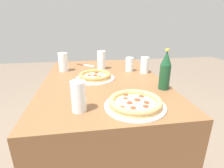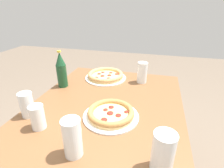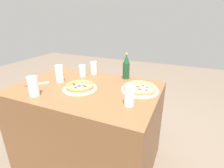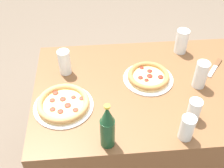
# 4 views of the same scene
# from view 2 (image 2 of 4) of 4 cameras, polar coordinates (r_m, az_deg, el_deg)

# --- Properties ---
(table) EXTENTS (1.20, 0.81, 0.76)m
(table) POSITION_cam_2_polar(r_m,az_deg,el_deg) (1.15, -2.95, -25.27)
(table) COLOR brown
(table) RESTS_ON ground_plane
(pizza_veggie) EXTENTS (0.27, 0.27, 0.04)m
(pizza_veggie) POSITION_cam_2_polar(r_m,az_deg,el_deg) (0.86, -0.37, -9.58)
(pizza_veggie) COLOR white
(pizza_veggie) RESTS_ON table
(pizza_margherita) EXTENTS (0.29, 0.29, 0.04)m
(pizza_margherita) POSITION_cam_2_polar(r_m,az_deg,el_deg) (1.28, -2.11, 2.76)
(pizza_margherita) COLOR white
(pizza_margherita) RESTS_ON table
(glass_cola) EXTENTS (0.06, 0.06, 0.11)m
(glass_cola) POSITION_cam_2_polar(r_m,az_deg,el_deg) (0.84, -23.08, -10.21)
(glass_cola) COLOR white
(glass_cola) RESTS_ON table
(glass_red_wine) EXTENTS (0.06, 0.06, 0.12)m
(glass_red_wine) POSITION_cam_2_polar(r_m,az_deg,el_deg) (0.94, -26.01, -6.25)
(glass_red_wine) COLOR white
(glass_red_wine) RESTS_ON table
(glass_water) EXTENTS (0.07, 0.07, 0.15)m
(glass_water) POSITION_cam_2_polar(r_m,az_deg,el_deg) (0.62, 16.28, -20.89)
(glass_water) COLOR white
(glass_water) RESTS_ON table
(glass_iced_tea) EXTENTS (0.07, 0.07, 0.15)m
(glass_iced_tea) POSITION_cam_2_polar(r_m,az_deg,el_deg) (0.66, -12.77, -17.18)
(glass_iced_tea) COLOR white
(glass_iced_tea) RESTS_ON table
(glass_lemonade) EXTENTS (0.07, 0.07, 0.14)m
(glass_lemonade) POSITION_cam_2_polar(r_m,az_deg,el_deg) (1.21, 9.82, 3.47)
(glass_lemonade) COLOR white
(glass_lemonade) RESTS_ON table
(beer_bottle) EXTENTS (0.06, 0.06, 0.24)m
(beer_bottle) POSITION_cam_2_polar(r_m,az_deg,el_deg) (1.17, -16.22, 4.38)
(beer_bottle) COLOR #194728
(beer_bottle) RESTS_ON table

